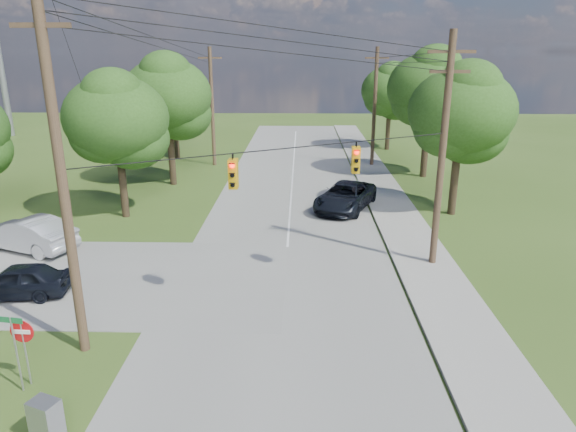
{
  "coord_description": "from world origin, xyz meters",
  "views": [
    {
      "loc": [
        2.65,
        -14.56,
        9.6
      ],
      "look_at": [
        2.16,
        5.0,
        3.31
      ],
      "focal_mm": 32.0,
      "sensor_mm": 36.0,
      "label": 1
    }
  ],
  "objects_px": {
    "pole_sw": "(60,169)",
    "car_main_north": "(345,196)",
    "pole_north_e": "(375,107)",
    "car_cross_dark": "(17,281)",
    "car_cross_silver": "(28,234)",
    "pole_ne": "(443,150)",
    "control_cabinet": "(47,423)",
    "do_not_enter_sign": "(23,338)",
    "pole_north_w": "(212,106)"
  },
  "relations": [
    {
      "from": "pole_sw",
      "to": "car_main_north",
      "type": "height_order",
      "value": "pole_sw"
    },
    {
      "from": "pole_ne",
      "to": "car_cross_dark",
      "type": "bearing_deg",
      "value": -167.79
    },
    {
      "from": "pole_ne",
      "to": "pole_north_e",
      "type": "relative_size",
      "value": 1.05
    },
    {
      "from": "pole_sw",
      "to": "do_not_enter_sign",
      "type": "distance_m",
      "value": 5.1
    },
    {
      "from": "pole_north_e",
      "to": "do_not_enter_sign",
      "type": "xyz_separation_m",
      "value": [
        -14.37,
        -31.53,
        -3.54
      ]
    },
    {
      "from": "pole_ne",
      "to": "pole_north_e",
      "type": "height_order",
      "value": "pole_ne"
    },
    {
      "from": "car_cross_silver",
      "to": "car_cross_dark",
      "type": "bearing_deg",
      "value": 44.61
    },
    {
      "from": "pole_north_w",
      "to": "car_cross_silver",
      "type": "height_order",
      "value": "pole_north_w"
    },
    {
      "from": "pole_north_e",
      "to": "car_cross_dark",
      "type": "bearing_deg",
      "value": -124.48
    },
    {
      "from": "car_cross_silver",
      "to": "car_main_north",
      "type": "xyz_separation_m",
      "value": [
        16.53,
        7.54,
        -0.03
      ]
    },
    {
      "from": "car_cross_dark",
      "to": "car_main_north",
      "type": "bearing_deg",
      "value": 125.14
    },
    {
      "from": "pole_ne",
      "to": "control_cabinet",
      "type": "xyz_separation_m",
      "value": [
        -12.62,
        -12.0,
        -4.81
      ]
    },
    {
      "from": "pole_ne",
      "to": "control_cabinet",
      "type": "relative_size",
      "value": 8.03
    },
    {
      "from": "pole_north_w",
      "to": "do_not_enter_sign",
      "type": "xyz_separation_m",
      "value": [
        -0.47,
        -31.53,
        -3.54
      ]
    },
    {
      "from": "pole_sw",
      "to": "car_main_north",
      "type": "xyz_separation_m",
      "value": [
        10.1,
        16.44,
        -5.37
      ]
    },
    {
      "from": "pole_sw",
      "to": "pole_north_e",
      "type": "distance_m",
      "value": 32.55
    },
    {
      "from": "car_main_north",
      "to": "do_not_enter_sign",
      "type": "relative_size",
      "value": 2.75
    },
    {
      "from": "pole_north_w",
      "to": "do_not_enter_sign",
      "type": "height_order",
      "value": "pole_north_w"
    },
    {
      "from": "car_cross_silver",
      "to": "do_not_enter_sign",
      "type": "bearing_deg",
      "value": 48.78
    },
    {
      "from": "pole_north_w",
      "to": "do_not_enter_sign",
      "type": "distance_m",
      "value": 31.73
    },
    {
      "from": "pole_north_e",
      "to": "car_main_north",
      "type": "height_order",
      "value": "pole_north_e"
    },
    {
      "from": "pole_ne",
      "to": "pole_north_w",
      "type": "xyz_separation_m",
      "value": [
        -13.9,
        22.0,
        -0.34
      ]
    },
    {
      "from": "pole_north_e",
      "to": "pole_sw",
      "type": "bearing_deg",
      "value": -114.52
    },
    {
      "from": "pole_ne",
      "to": "control_cabinet",
      "type": "distance_m",
      "value": 18.07
    },
    {
      "from": "pole_sw",
      "to": "pole_north_w",
      "type": "distance_m",
      "value": 29.62
    },
    {
      "from": "do_not_enter_sign",
      "to": "pole_sw",
      "type": "bearing_deg",
      "value": 68.44
    },
    {
      "from": "pole_north_e",
      "to": "pole_ne",
      "type": "bearing_deg",
      "value": -90.0
    },
    {
      "from": "pole_sw",
      "to": "pole_north_e",
      "type": "bearing_deg",
      "value": 65.48
    },
    {
      "from": "car_cross_silver",
      "to": "control_cabinet",
      "type": "distance_m",
      "value": 15.18
    },
    {
      "from": "car_cross_dark",
      "to": "pole_ne",
      "type": "bearing_deg",
      "value": 95.88
    },
    {
      "from": "car_cross_dark",
      "to": "do_not_enter_sign",
      "type": "relative_size",
      "value": 1.89
    },
    {
      "from": "pole_sw",
      "to": "car_main_north",
      "type": "relative_size",
      "value": 2.02
    },
    {
      "from": "pole_north_e",
      "to": "control_cabinet",
      "type": "xyz_separation_m",
      "value": [
        -12.62,
        -34.0,
        -4.48
      ]
    },
    {
      "from": "pole_north_w",
      "to": "car_cross_silver",
      "type": "xyz_separation_m",
      "value": [
        -6.03,
        -20.7,
        -4.24
      ]
    },
    {
      "from": "pole_sw",
      "to": "pole_ne",
      "type": "bearing_deg",
      "value": 29.38
    },
    {
      "from": "pole_ne",
      "to": "car_cross_dark",
      "type": "distance_m",
      "value": 18.77
    },
    {
      "from": "pole_ne",
      "to": "car_main_north",
      "type": "bearing_deg",
      "value": 111.04
    },
    {
      "from": "car_cross_silver",
      "to": "control_cabinet",
      "type": "relative_size",
      "value": 3.97
    },
    {
      "from": "pole_sw",
      "to": "pole_north_e",
      "type": "height_order",
      "value": "pole_sw"
    },
    {
      "from": "car_cross_dark",
      "to": "do_not_enter_sign",
      "type": "xyz_separation_m",
      "value": [
        3.37,
        -5.69,
        0.86
      ]
    },
    {
      "from": "pole_north_e",
      "to": "do_not_enter_sign",
      "type": "bearing_deg",
      "value": -114.5
    },
    {
      "from": "car_cross_silver",
      "to": "pole_ne",
      "type": "bearing_deg",
      "value": 107.89
    },
    {
      "from": "pole_sw",
      "to": "pole_north_w",
      "type": "height_order",
      "value": "pole_sw"
    },
    {
      "from": "control_cabinet",
      "to": "do_not_enter_sign",
      "type": "bearing_deg",
      "value": 146.94
    },
    {
      "from": "pole_north_w",
      "to": "pole_ne",
      "type": "bearing_deg",
      "value": -57.71
    },
    {
      "from": "pole_sw",
      "to": "car_cross_dark",
      "type": "relative_size",
      "value": 2.94
    },
    {
      "from": "pole_sw",
      "to": "pole_north_w",
      "type": "relative_size",
      "value": 1.2
    },
    {
      "from": "pole_north_e",
      "to": "control_cabinet",
      "type": "distance_m",
      "value": 36.54
    },
    {
      "from": "car_cross_silver",
      "to": "car_main_north",
      "type": "height_order",
      "value": "car_cross_silver"
    },
    {
      "from": "pole_sw",
      "to": "do_not_enter_sign",
      "type": "bearing_deg",
      "value": -114.28
    }
  ]
}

